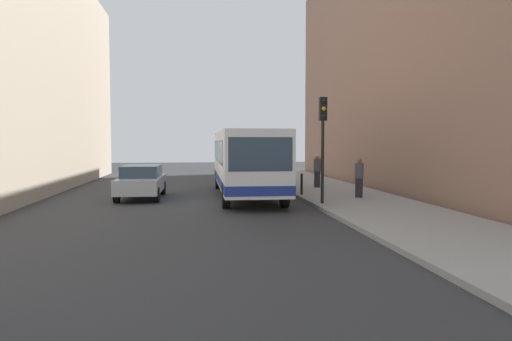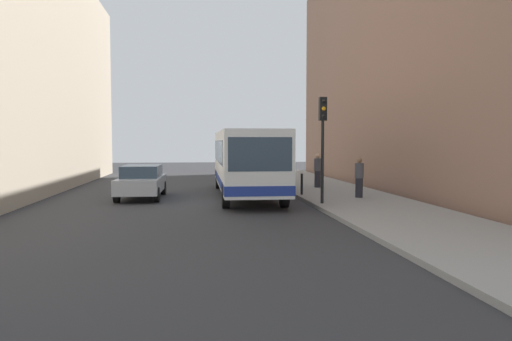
# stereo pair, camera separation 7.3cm
# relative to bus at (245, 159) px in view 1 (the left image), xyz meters

# --- Properties ---
(ground_plane) EXTENTS (80.00, 80.00, 0.00)m
(ground_plane) POSITION_rel_bus_xyz_m (-0.99, -2.23, -1.73)
(ground_plane) COLOR #2D2D30
(sidewalk) EXTENTS (4.40, 40.00, 0.15)m
(sidewalk) POSITION_rel_bus_xyz_m (4.41, -2.23, -1.65)
(sidewalk) COLOR gray
(sidewalk) RESTS_ON ground
(building_right) EXTENTS (7.00, 32.00, 14.26)m
(building_right) POSITION_rel_bus_xyz_m (10.51, 1.77, 5.41)
(building_right) COLOR #936B56
(building_right) RESTS_ON ground
(bus) EXTENTS (2.65, 11.05, 3.00)m
(bus) POSITION_rel_bus_xyz_m (0.00, 0.00, 0.00)
(bus) COLOR white
(bus) RESTS_ON ground
(car_beside_bus) EXTENTS (1.96, 4.45, 1.48)m
(car_beside_bus) POSITION_rel_bus_xyz_m (-4.72, -0.24, -0.94)
(car_beside_bus) COLOR #A5A8AD
(car_beside_bus) RESTS_ON ground
(traffic_light) EXTENTS (0.28, 0.33, 4.10)m
(traffic_light) POSITION_rel_bus_xyz_m (2.56, -4.14, 1.28)
(traffic_light) COLOR black
(traffic_light) RESTS_ON sidewalk
(bollard_near) EXTENTS (0.11, 0.11, 0.95)m
(bollard_near) POSITION_rel_bus_xyz_m (2.46, -0.97, -1.10)
(bollard_near) COLOR black
(bollard_near) RESTS_ON sidewalk
(bollard_mid) EXTENTS (0.11, 0.11, 0.95)m
(bollard_mid) POSITION_rel_bus_xyz_m (2.46, 1.72, -1.10)
(bollard_mid) COLOR black
(bollard_mid) RESTS_ON sidewalk
(pedestrian_near_signal) EXTENTS (0.38, 0.38, 1.70)m
(pedestrian_near_signal) POSITION_rel_bus_xyz_m (4.65, -2.41, -0.72)
(pedestrian_near_signal) COLOR #26262D
(pedestrian_near_signal) RESTS_ON sidewalk
(pedestrian_mid_sidewalk) EXTENTS (0.38, 0.38, 1.76)m
(pedestrian_mid_sidewalk) POSITION_rel_bus_xyz_m (4.04, 2.31, -0.69)
(pedestrian_mid_sidewalk) COLOR #26262D
(pedestrian_mid_sidewalk) RESTS_ON sidewalk
(pedestrian_far_sidewalk) EXTENTS (0.38, 0.38, 1.59)m
(pedestrian_far_sidewalk) POSITION_rel_bus_xyz_m (3.62, 7.25, -0.79)
(pedestrian_far_sidewalk) COLOR #26262D
(pedestrian_far_sidewalk) RESTS_ON sidewalk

